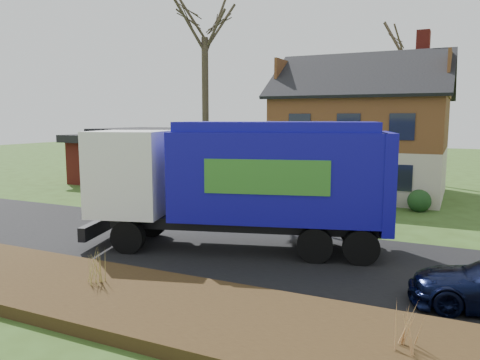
% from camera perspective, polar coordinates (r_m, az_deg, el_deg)
% --- Properties ---
extents(ground, '(120.00, 120.00, 0.00)m').
position_cam_1_polar(ground, '(16.20, -2.39, -8.32)').
color(ground, '#2F4617').
rests_on(ground, ground).
extents(road, '(80.00, 7.00, 0.02)m').
position_cam_1_polar(road, '(16.20, -2.39, -8.29)').
color(road, black).
rests_on(road, ground).
extents(mulch_verge, '(80.00, 3.50, 0.30)m').
position_cam_1_polar(mulch_verge, '(11.97, -14.64, -13.71)').
color(mulch_verge, black).
rests_on(mulch_verge, ground).
extents(main_house, '(12.95, 8.95, 9.26)m').
position_cam_1_polar(main_house, '(28.28, 13.67, 6.58)').
color(main_house, beige).
rests_on(main_house, ground).
extents(ranch_house, '(9.80, 8.20, 3.70)m').
position_cam_1_polar(ranch_house, '(33.10, -10.35, 2.96)').
color(ranch_house, maroon).
rests_on(ranch_house, ground).
extents(garbage_truck, '(10.42, 5.33, 4.32)m').
position_cam_1_polar(garbage_truck, '(15.61, 0.46, 0.40)').
color(garbage_truck, black).
rests_on(garbage_truck, ground).
extents(silver_sedan, '(4.70, 2.29, 1.48)m').
position_cam_1_polar(silver_sedan, '(20.72, -4.15, -2.69)').
color(silver_sedan, '#B2B3BA').
rests_on(silver_sedan, ground).
extents(tree_front_west, '(4.06, 4.06, 12.06)m').
position_cam_1_polar(tree_front_west, '(26.28, -4.35, 19.67)').
color(tree_front_west, '#3B3323').
rests_on(tree_front_west, ground).
extents(tree_back, '(3.67, 3.67, 11.61)m').
position_cam_1_polar(tree_back, '(35.33, 19.78, 15.72)').
color(tree_back, '#433728').
rests_on(tree_back, ground).
extents(grass_clump_mid, '(0.32, 0.26, 0.89)m').
position_cam_1_polar(grass_clump_mid, '(12.47, -17.15, -10.02)').
color(grass_clump_mid, tan).
rests_on(grass_clump_mid, mulch_verge).
extents(grass_clump_east, '(0.33, 0.27, 0.83)m').
position_cam_1_polar(grass_clump_east, '(9.31, 19.96, -16.58)').
color(grass_clump_east, tan).
rests_on(grass_clump_east, mulch_verge).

